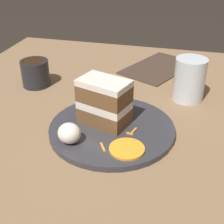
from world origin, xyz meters
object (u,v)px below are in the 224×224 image
at_px(cake_slice, 104,102).
at_px(menu_card, 158,68).
at_px(plate, 112,129).
at_px(drinking_glass, 189,82).
at_px(coffee_mug, 35,72).
at_px(cream_dollop, 69,133).
at_px(orange_garnish, 127,149).

relative_size(cake_slice, menu_card, 0.50).
bearing_deg(plate, menu_card, -97.98).
xyz_separation_m(drinking_glass, coffee_mug, (0.41, 0.02, -0.01)).
xyz_separation_m(cream_dollop, orange_garnish, (-0.11, -0.00, -0.02)).
bearing_deg(plate, cake_slice, -29.06).
bearing_deg(menu_card, drinking_glass, 143.52).
xyz_separation_m(orange_garnish, coffee_mug, (0.31, -0.24, 0.02)).
relative_size(orange_garnish, menu_card, 0.29).
xyz_separation_m(cake_slice, coffee_mug, (0.24, -0.16, -0.02)).
distance_m(plate, menu_card, 0.38).
bearing_deg(drinking_glass, menu_card, -62.61).
xyz_separation_m(cake_slice, drinking_glass, (-0.17, -0.18, -0.02)).
relative_size(plate, coffee_mug, 3.57).
relative_size(plate, menu_card, 1.13).
bearing_deg(menu_card, coffee_mug, 59.61).
relative_size(plate, orange_garnish, 3.92).
bearing_deg(orange_garnish, menu_card, -90.64).
distance_m(coffee_mug, menu_card, 0.38).
bearing_deg(cake_slice, drinking_glass, 154.82).
distance_m(cake_slice, menu_card, 0.38).
xyz_separation_m(plate, orange_garnish, (-0.05, 0.07, 0.01)).
bearing_deg(cream_dollop, cake_slice, -117.98).
distance_m(cake_slice, orange_garnish, 0.12).
bearing_deg(menu_card, plate, 108.15).
bearing_deg(cream_dollop, coffee_mug, -51.91).
bearing_deg(cake_slice, coffee_mug, -105.75).
relative_size(plate, cream_dollop, 5.90).
distance_m(cake_slice, coffee_mug, 0.29).
bearing_deg(cake_slice, plate, 78.78).
height_order(cake_slice, menu_card, cake_slice).
height_order(cake_slice, coffee_mug, cake_slice).
bearing_deg(cream_dollop, plate, -130.68).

